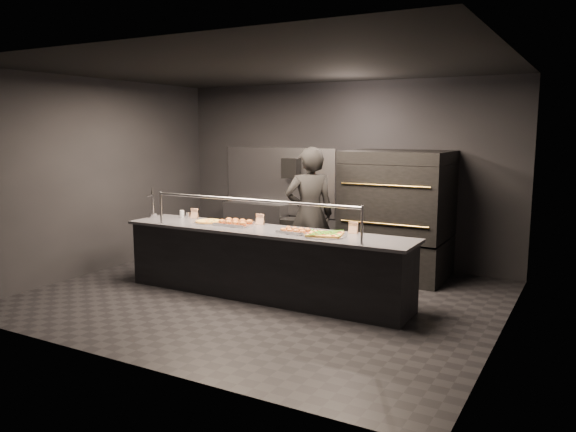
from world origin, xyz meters
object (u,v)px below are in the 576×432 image
object	(u,v)px
slider_tray_b	(295,231)
worker	(310,215)
pizza_oven	(397,214)
prep_shelf	(256,227)
square_pizza	(325,235)
beer_tap	(153,209)
service_counter	(264,263)
fire_extinguisher	(320,198)
towel_dispenser	(291,168)
slider_tray_a	(236,223)
trash_bin	(292,238)
round_pizza	(209,222)

from	to	relation	value
slider_tray_b	worker	world-z (taller)	worker
pizza_oven	prep_shelf	world-z (taller)	pizza_oven
slider_tray_b	worker	distance (m)	1.12
slider_tray_b	square_pizza	xyz separation A→B (m)	(0.42, -0.01, -0.01)
pizza_oven	beer_tap	distance (m)	3.67
service_counter	fire_extinguisher	distance (m)	2.50
fire_extinguisher	prep_shelf	bearing A→B (deg)	-176.34
beer_tap	worker	distance (m)	2.33
slider_tray_b	square_pizza	distance (m)	0.42
pizza_oven	square_pizza	size ratio (longest dim) A/B	3.57
prep_shelf	towel_dispenser	bearing A→B (deg)	5.71
fire_extinguisher	slider_tray_b	size ratio (longest dim) A/B	1.07
slider_tray_b	service_counter	bearing A→B (deg)	176.59
pizza_oven	beer_tap	xyz separation A→B (m)	(-3.15, -1.88, 0.09)
towel_dispenser	worker	world-z (taller)	worker
fire_extinguisher	worker	bearing A→B (deg)	-69.82
slider_tray_a	trash_bin	xyz separation A→B (m)	(-0.26, 2.09, -0.60)
fire_extinguisher	slider_tray_b	distance (m)	2.57
prep_shelf	slider_tray_b	size ratio (longest dim) A/B	2.55
beer_tap	round_pizza	xyz separation A→B (m)	(1.00, 0.04, -0.12)
slider_tray_a	slider_tray_b	xyz separation A→B (m)	(1.00, -0.12, -0.01)
service_counter	slider_tray_a	bearing A→B (deg)	170.03
prep_shelf	towel_dispenser	world-z (taller)	towel_dispenser
beer_tap	trash_bin	world-z (taller)	beer_tap
service_counter	worker	bearing A→B (deg)	81.72
service_counter	slider_tray_a	size ratio (longest dim) A/B	7.45
pizza_oven	slider_tray_a	world-z (taller)	pizza_oven
fire_extinguisher	trash_bin	size ratio (longest dim) A/B	0.73
trash_bin	worker	size ratio (longest dim) A/B	0.35
beer_tap	slider_tray_a	world-z (taller)	beer_tap
towel_dispenser	beer_tap	distance (m)	2.64
service_counter	square_pizza	distance (m)	1.03
towel_dispenser	round_pizza	world-z (taller)	towel_dispenser
pizza_oven	prep_shelf	size ratio (longest dim) A/B	1.59
service_counter	fire_extinguisher	xyz separation A→B (m)	(-0.35, 2.40, 0.60)
service_counter	square_pizza	world-z (taller)	service_counter
prep_shelf	worker	bearing A→B (deg)	-36.24
service_counter	trash_bin	size ratio (longest dim) A/B	5.89
service_counter	square_pizza	size ratio (longest dim) A/B	7.66
towel_dispenser	beer_tap	world-z (taller)	towel_dispenser
beer_tap	trash_bin	xyz separation A→B (m)	(1.18, 2.15, -0.71)
service_counter	beer_tap	xyz separation A→B (m)	(-1.95, 0.02, 0.59)
beer_tap	worker	size ratio (longest dim) A/B	0.24
service_counter	slider_tray_b	xyz separation A→B (m)	(0.49, -0.03, 0.48)
square_pizza	towel_dispenser	bearing A→B (deg)	126.73
slider_tray_a	worker	xyz separation A→B (m)	(0.66, 0.95, 0.04)
round_pizza	trash_bin	distance (m)	2.20
round_pizza	pizza_oven	bearing A→B (deg)	40.50
prep_shelf	beer_tap	size ratio (longest dim) A/B	2.53
service_counter	worker	size ratio (longest dim) A/B	2.07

